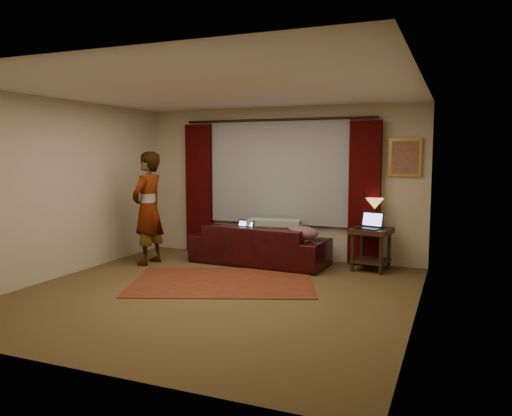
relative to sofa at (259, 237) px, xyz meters
The scene contains 20 objects.
floor 1.91m from the sofa, 86.73° to the right, with size 5.00×5.00×0.01m, color brown.
ceiling 2.84m from the sofa, 86.73° to the right, with size 5.00×5.00×0.02m, color silver.
wall_back 1.07m from the sofa, 80.66° to the left, with size 5.00×0.02×2.60m, color #BDB397.
wall_front 4.44m from the sofa, 88.61° to the right, with size 5.00×0.02×2.60m, color #BDB397.
wall_left 3.15m from the sofa, 142.22° to the right, with size 0.02×5.00×2.60m, color #BDB397.
wall_right 3.31m from the sofa, 35.46° to the right, with size 0.02×5.00×2.60m, color #BDB397.
sheer_curtain 1.20m from the sofa, 79.72° to the left, with size 2.50×0.05×1.80m, color gray.
drape_left 1.66m from the sofa, 159.04° to the left, with size 0.50×0.14×2.30m, color black.
drape_right 1.84m from the sofa, 18.40° to the left, with size 0.50×0.14×2.30m, color black.
curtain_rod 2.00m from the sofa, 78.78° to the left, with size 0.04×0.04×3.40m, color black.
picture_frame 2.63m from the sofa, 15.56° to the left, with size 0.50×0.04×0.60m, color #B3923A.
sofa is the anchor object (origin of this frame).
throw_blanket 0.54m from the sofa, 51.15° to the left, with size 0.88×0.35×0.10m, color #9D9D96.
clothing_pile 0.77m from the sofa, ahead, with size 0.53×0.41×0.22m, color #754955.
laptop_sofa 0.34m from the sofa, 162.77° to the right, with size 0.35×0.38×0.25m, color black, non-canonical shape.
area_rug 1.38m from the sofa, 91.61° to the right, with size 2.53×1.68×0.01m, color #602815.
end_table 1.80m from the sofa, ahead, with size 0.57×0.57×0.66m, color black.
tiffany_lamp 1.88m from the sofa, 12.01° to the left, with size 0.28×0.28×0.45m, color #9C924A, non-canonical shape.
laptop_table 1.79m from the sofa, ahead, with size 0.35×0.38×0.26m, color black, non-canonical shape.
person 1.88m from the sofa, 157.78° to the right, with size 0.54×0.54×1.84m, color #9D9D96.
Camera 1 is at (2.89, -5.65, 1.80)m, focal length 35.00 mm.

